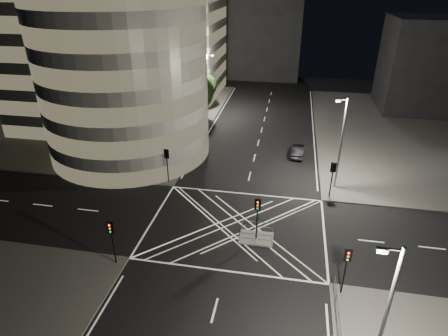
% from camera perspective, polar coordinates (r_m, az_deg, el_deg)
% --- Properties ---
extents(ground, '(120.00, 120.00, 0.00)m').
position_cam_1_polar(ground, '(35.29, 1.91, -8.90)').
color(ground, black).
rests_on(ground, ground).
extents(sidewalk_far_left, '(42.00, 42.00, 0.15)m').
position_cam_1_polar(sidewalk_far_left, '(67.62, -19.57, 7.78)').
color(sidewalk_far_left, '#4B4846').
rests_on(sidewalk_far_left, ground).
extents(central_island, '(3.00, 2.00, 0.15)m').
position_cam_1_polar(central_island, '(33.88, 4.92, -10.60)').
color(central_island, slate).
rests_on(central_island, ground).
extents(office_tower_curved, '(30.00, 29.00, 27.20)m').
position_cam_1_polar(office_tower_curved, '(53.73, -17.95, 17.26)').
color(office_tower_curved, gray).
rests_on(office_tower_curved, sidewalk_far_left).
extents(office_block_rear, '(24.00, 16.00, 22.00)m').
position_cam_1_polar(office_block_rear, '(75.53, -10.37, 19.46)').
color(office_block_rear, gray).
rests_on(office_block_rear, sidewalk_far_left).
extents(building_right_far, '(14.00, 12.00, 15.00)m').
position_cam_1_polar(building_right_far, '(72.87, 28.70, 13.62)').
color(building_right_far, black).
rests_on(building_right_far, sidewalk_far_right).
extents(building_far_end, '(18.00, 8.00, 18.00)m').
position_cam_1_polar(building_far_end, '(87.41, 5.42, 19.34)').
color(building_far_end, black).
rests_on(building_far_end, ground).
extents(tree_a, '(4.57, 4.57, 6.66)m').
position_cam_1_polar(tree_a, '(43.29, -10.03, 4.21)').
color(tree_a, black).
rests_on(tree_a, sidewalk_far_left).
extents(tree_b, '(5.24, 5.24, 7.92)m').
position_cam_1_polar(tree_b, '(48.25, -7.73, 7.92)').
color(tree_b, black).
rests_on(tree_b, sidewalk_far_left).
extents(tree_c, '(4.60, 4.60, 7.18)m').
position_cam_1_polar(tree_c, '(53.81, -5.77, 9.64)').
color(tree_c, black).
rests_on(tree_c, sidewalk_far_left).
extents(tree_d, '(5.37, 5.37, 7.94)m').
position_cam_1_polar(tree_d, '(59.26, -4.19, 11.68)').
color(tree_d, black).
rests_on(tree_d, sidewalk_far_left).
extents(tree_e, '(3.79, 3.79, 6.28)m').
position_cam_1_polar(tree_e, '(65.08, -2.84, 12.44)').
color(tree_e, black).
rests_on(tree_e, sidewalk_far_left).
extents(traffic_signal_fl, '(0.55, 0.22, 4.00)m').
position_cam_1_polar(traffic_signal_fl, '(41.38, -8.69, 1.28)').
color(traffic_signal_fl, black).
rests_on(traffic_signal_fl, sidewalk_far_left).
extents(traffic_signal_nl, '(0.55, 0.22, 4.00)m').
position_cam_1_polar(traffic_signal_nl, '(30.72, -16.75, -9.72)').
color(traffic_signal_nl, black).
rests_on(traffic_signal_nl, sidewalk_near_left).
extents(traffic_signal_fr, '(0.55, 0.22, 4.00)m').
position_cam_1_polar(traffic_signal_fr, '(39.62, 16.20, -0.78)').
color(traffic_signal_fr, black).
rests_on(traffic_signal_fr, sidewalk_far_right).
extents(traffic_signal_nr, '(0.55, 0.22, 4.00)m').
position_cam_1_polar(traffic_signal_nr, '(28.31, 18.16, -13.59)').
color(traffic_signal_nr, black).
rests_on(traffic_signal_nr, sidewalk_near_right).
extents(traffic_signal_island, '(0.55, 0.22, 4.00)m').
position_cam_1_polar(traffic_signal_island, '(32.22, 5.12, -6.60)').
color(traffic_signal_island, black).
rests_on(traffic_signal_island, central_island).
extents(street_lamp_left_near, '(1.25, 0.25, 10.00)m').
position_cam_1_polar(street_lamp_left_near, '(45.09, -7.62, 7.20)').
color(street_lamp_left_near, slate).
rests_on(street_lamp_left_near, sidewalk_far_left).
extents(street_lamp_left_far, '(1.25, 0.25, 10.00)m').
position_cam_1_polar(street_lamp_left_far, '(61.69, -2.53, 12.87)').
color(street_lamp_left_far, slate).
rests_on(street_lamp_left_far, sidewalk_far_left).
extents(street_lamp_right_far, '(1.25, 0.25, 10.00)m').
position_cam_1_polar(street_lamp_right_far, '(40.59, 17.35, 3.86)').
color(street_lamp_right_far, slate).
rests_on(street_lamp_right_far, sidewalk_far_right).
extents(street_lamp_right_near, '(1.25, 0.25, 10.00)m').
position_cam_1_polar(street_lamp_right_near, '(21.54, 23.05, -20.68)').
color(street_lamp_right_near, slate).
rests_on(street_lamp_right_near, sidewalk_near_right).
extents(railing_island_south, '(2.80, 0.06, 1.10)m').
position_cam_1_polar(railing_island_south, '(32.79, 4.79, -10.69)').
color(railing_island_south, slate).
rests_on(railing_island_south, central_island).
extents(railing_island_north, '(2.80, 0.06, 1.10)m').
position_cam_1_polar(railing_island_north, '(34.22, 5.12, -8.86)').
color(railing_island_north, slate).
rests_on(railing_island_north, central_island).
extents(sedan, '(1.74, 4.36, 1.41)m').
position_cam_1_polar(sedan, '(49.23, 11.19, 2.58)').
color(sedan, black).
rests_on(sedan, ground).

